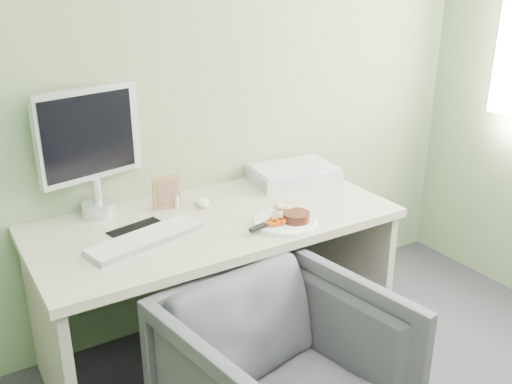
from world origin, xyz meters
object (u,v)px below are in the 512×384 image
plate (285,222)px  scanner (293,174)px  desk (216,254)px  desk_chair (285,383)px  monitor (90,145)px

plate → scanner: (0.34, 0.43, 0.03)m
desk → scanner: bearing=20.4°
desk → plate: plate is taller
desk → desk_chair: size_ratio=2.10×
desk → plate: bearing=-43.3°
scanner → desk_chair: bearing=-118.9°
plate → scanner: bearing=51.6°
plate → desk: bearing=136.7°
desk → scanner: (0.57, 0.21, 0.22)m
scanner → monitor: (-1.00, 0.10, 0.29)m
desk → monitor: (-0.43, 0.32, 0.50)m
monitor → desk: bearing=-49.4°
plate → monitor: size_ratio=0.48×
plate → desk_chair: plate is taller
monitor → desk_chair: (0.35, -1.00, -0.70)m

